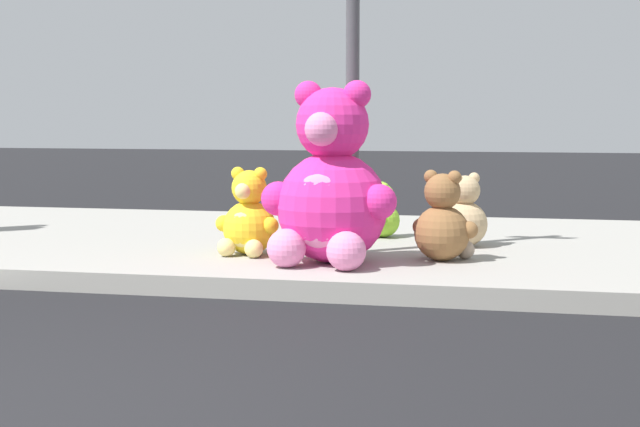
# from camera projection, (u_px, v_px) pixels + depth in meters

# --- Properties ---
(sidewalk) EXTENTS (28.00, 4.40, 0.15)m
(sidewalk) POSITION_uv_depth(u_px,v_px,m) (261.00, 245.00, 8.94)
(sidewalk) COLOR #9E9B93
(sidewalk) RESTS_ON ground_plane
(sign_pole) EXTENTS (0.56, 0.11, 3.20)m
(sign_pole) POSITION_uv_depth(u_px,v_px,m) (353.00, 43.00, 7.77)
(sign_pole) COLOR #4C4C51
(sign_pole) RESTS_ON sidewalk
(plush_pink_large) EXTENTS (1.06, 0.96, 1.38)m
(plush_pink_large) POSITION_uv_depth(u_px,v_px,m) (331.00, 191.00, 7.32)
(plush_pink_large) COLOR #F22D93
(plush_pink_large) RESTS_ON sidewalk
(plush_red) EXTENTS (0.35, 0.36, 0.50)m
(plush_red) POSITION_uv_depth(u_px,v_px,m) (305.00, 220.00, 8.52)
(plush_red) COLOR red
(plush_red) RESTS_ON sidewalk
(plush_brown) EXTENTS (0.52, 0.50, 0.70)m
(plush_brown) POSITION_uv_depth(u_px,v_px,m) (443.00, 224.00, 7.49)
(plush_brown) COLOR olive
(plush_brown) RESTS_ON sidewalk
(plush_yellow) EXTENTS (0.54, 0.49, 0.71)m
(plush_yellow) POSITION_uv_depth(u_px,v_px,m) (248.00, 220.00, 7.80)
(plush_yellow) COLOR yellow
(plush_yellow) RESTS_ON sidewalk
(plush_lime) EXTENTS (0.36, 0.38, 0.51)m
(plush_lime) POSITION_uv_depth(u_px,v_px,m) (381.00, 215.00, 8.90)
(plush_lime) COLOR #8CD133
(plush_lime) RESTS_ON sidewalk
(plush_tan) EXTENTS (0.45, 0.46, 0.63)m
(plush_tan) POSITION_uv_depth(u_px,v_px,m) (464.00, 217.00, 8.29)
(plush_tan) COLOR tan
(plush_tan) RESTS_ON sidewalk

